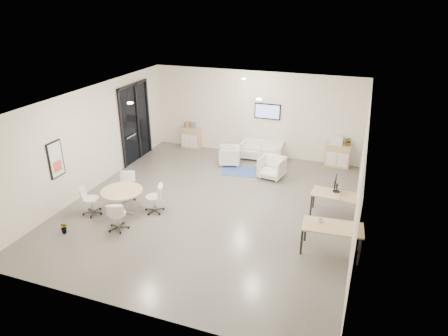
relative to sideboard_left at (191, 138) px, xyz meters
name	(u,v)px	position (x,y,z in m)	size (l,w,h in m)	color
room_shell	(211,155)	(2.56, -4.28, 1.18)	(9.60, 10.60, 4.80)	#605E57
glass_door	(135,120)	(-1.40, -1.77, 1.08)	(0.09, 1.90, 2.85)	black
artwork	(56,160)	(-1.42, -5.88, 1.13)	(0.05, 0.54, 1.04)	black
wall_tv	(267,111)	(3.06, 0.18, 1.33)	(0.98, 0.06, 0.58)	black
ceiling_spots	(214,92)	(2.36, -3.45, 2.76)	(3.14, 4.14, 0.03)	#FFEAC6
sideboard_left	(191,138)	(0.00, 0.00, 0.00)	(0.75, 0.39, 0.84)	tan
sideboard_right	(338,156)	(5.74, -0.01, 0.00)	(0.85, 0.41, 0.85)	tan
books	(190,125)	(-0.04, 0.00, 0.53)	(0.44, 0.14, 0.22)	red
printer	(336,140)	(5.64, -0.01, 0.57)	(0.44, 0.36, 0.31)	white
loveseat	(262,151)	(2.99, -0.17, -0.11)	(1.59, 0.87, 0.58)	silver
blue_rug	(242,171)	(2.66, -1.60, -0.41)	(1.38, 0.92, 0.01)	#2E468E
armchair_left	(229,155)	(2.02, -1.12, -0.04)	(0.73, 0.68, 0.75)	silver
armchair_right	(272,167)	(3.74, -1.73, -0.02)	(0.78, 0.73, 0.80)	silver
desk_rear	(335,196)	(5.99, -3.63, 0.19)	(1.35, 0.75, 0.68)	tan
desk_front	(332,229)	(6.09, -5.46, 0.24)	(1.45, 0.80, 0.73)	tan
monitor	(336,184)	(5.95, -3.48, 0.49)	(0.20, 0.50, 0.44)	black
round_table	(122,193)	(0.34, -5.49, 0.20)	(1.16, 1.16, 0.71)	tan
meeting_chairs	(123,200)	(0.34, -5.49, -0.01)	(2.36, 2.36, 0.82)	white
plant_cabinet	(349,142)	(6.07, 0.00, 0.55)	(0.28, 0.32, 0.25)	#3F7F3F
plant_floor	(65,231)	(-0.50, -6.96, -0.34)	(0.19, 0.34, 0.15)	#3F7F3F
cup	(321,220)	(5.79, -5.38, 0.37)	(0.12, 0.09, 0.12)	white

